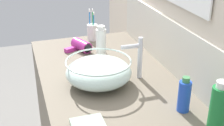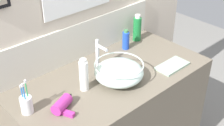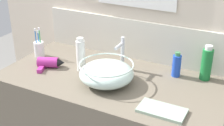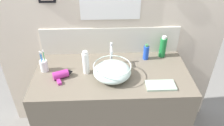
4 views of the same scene
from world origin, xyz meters
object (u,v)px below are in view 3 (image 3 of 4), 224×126
faucet (122,52)px  glass_bowl_sink (107,73)px  toothbrush_cup (39,49)px  hand_towel (162,110)px  spray_bottle (177,65)px  soap_dispenser (81,55)px  lotion_bottle (207,64)px  hair_drier (50,63)px

faucet → glass_bowl_sink: bearing=-90.0°
toothbrush_cup → hand_towel: 1.00m
spray_bottle → soap_dispenser: bearing=-160.5°
glass_bowl_sink → soap_dispenser: 0.24m
spray_bottle → hand_towel: 0.41m
lotion_bottle → spray_bottle: bearing=-165.9°
soap_dispenser → hand_towel: size_ratio=0.91×
glass_bowl_sink → hair_drier: (-0.42, 0.01, -0.03)m
spray_bottle → hand_towel: (0.05, -0.40, -0.06)m
hair_drier → soap_dispenser: (0.20, 0.06, 0.07)m
glass_bowl_sink → toothbrush_cup: (-0.59, 0.12, -0.01)m
glass_bowl_sink → spray_bottle: size_ratio=2.02×
hair_drier → glass_bowl_sink: bearing=-1.9°
toothbrush_cup → lotion_bottle: lotion_bottle is taller
glass_bowl_sink → faucet: 0.20m
hair_drier → toothbrush_cup: 0.20m
spray_bottle → soap_dispenser: 0.58m
glass_bowl_sink → faucet: (0.00, 0.20, 0.06)m
toothbrush_cup → spray_bottle: bearing=9.3°
hair_drier → lotion_bottle: 0.96m
hand_towel → faucet: bearing=139.0°
toothbrush_cup → hair_drier: bearing=-32.1°
lotion_bottle → hand_towel: lotion_bottle is taller
faucet → hair_drier: 0.47m
glass_bowl_sink → lotion_bottle: lotion_bottle is taller
hair_drier → spray_bottle: spray_bottle is taller
hair_drier → spray_bottle: bearing=19.0°
hair_drier → spray_bottle: 0.79m
faucet → lotion_bottle: bearing=13.1°
faucet → spray_bottle: faucet is taller
hair_drier → soap_dispenser: bearing=17.5°
hair_drier → hand_towel: (0.80, -0.14, -0.02)m
faucet → soap_dispenser: bearing=-151.4°
lotion_bottle → hand_towel: 0.46m
hand_towel → spray_bottle: bearing=97.5°
hair_drier → lotion_bottle: bearing=18.1°
hair_drier → spray_bottle: size_ratio=1.17×
lotion_bottle → soap_dispenser: same height
toothbrush_cup → hand_towel: bearing=-14.6°
lotion_bottle → soap_dispenser: 0.75m
toothbrush_cup → soap_dispenser: (0.37, -0.04, 0.05)m
hair_drier → toothbrush_cup: (-0.17, 0.11, 0.02)m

